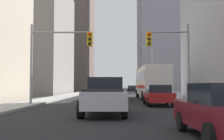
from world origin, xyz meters
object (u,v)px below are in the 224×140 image
cargo_van_beige (111,87)px  sedan_red (158,95)px  sedan_grey (109,94)px  sedan_green (112,91)px  sedan_black (132,89)px  traffic_signal_near_right (170,51)px  traffic_signal_near_left (58,50)px  pickup_truck_silver (104,96)px  city_bus (151,81)px

cargo_van_beige → sedan_red: cargo_van_beige is taller
sedan_grey → sedan_green: 11.97m
sedan_green → sedan_black: (3.64, 20.54, 0.00)m
sedan_green → traffic_signal_near_right: bearing=-72.7°
sedan_grey → sedan_black: (3.66, 32.51, 0.00)m
sedan_black → traffic_signal_near_left: (-7.36, -35.05, 3.31)m
pickup_truck_silver → traffic_signal_near_left: 7.68m
sedan_black → sedan_red: bearing=-90.0°
sedan_red → sedan_green: 14.73m
sedan_grey → cargo_van_beige: bearing=89.4°
sedan_red → traffic_signal_near_right: 3.36m
city_bus → sedan_grey: city_bus is taller
sedan_grey → sedan_green: bearing=89.9°
city_bus → cargo_van_beige: city_bus is taller
pickup_truck_silver → traffic_signal_near_right: traffic_signal_near_right is taller
traffic_signal_near_left → traffic_signal_near_right: same height
traffic_signal_near_left → pickup_truck_silver: bearing=-58.3°
sedan_grey → traffic_signal_near_right: traffic_signal_near_right is taller
sedan_green → sedan_red: bearing=-75.7°
traffic_signal_near_left → traffic_signal_near_right: size_ratio=1.00×
sedan_red → traffic_signal_near_left: size_ratio=0.70×
sedan_black → traffic_signal_near_right: bearing=-88.6°
sedan_red → sedan_green: same height
city_bus → sedan_green: bearing=134.8°
city_bus → sedan_red: city_bus is taller
pickup_truck_silver → cargo_van_beige: (0.08, 14.63, 0.35)m
pickup_truck_silver → sedan_green: bearing=89.9°
city_bus → sedan_green: 6.30m
cargo_van_beige → traffic_signal_near_right: bearing=-62.7°
city_bus → sedan_grey: (-4.39, -7.58, -1.16)m
city_bus → sedan_black: (-0.73, 24.93, -1.16)m
pickup_truck_silver → sedan_red: 7.22m
cargo_van_beige → sedan_green: cargo_van_beige is taller
sedan_grey → traffic_signal_near_left: 5.57m
pickup_truck_silver → traffic_signal_near_left: size_ratio=0.91×
pickup_truck_silver → traffic_signal_near_left: (-3.68, 5.96, 3.15)m
sedan_green → traffic_signal_near_left: traffic_signal_near_left is taller
city_bus → sedan_red: bearing=-94.1°
pickup_truck_silver → sedan_grey: pickup_truck_silver is taller
sedan_grey → traffic_signal_near_left: (-3.70, -2.54, 3.31)m
cargo_van_beige → sedan_grey: cargo_van_beige is taller
pickup_truck_silver → traffic_signal_near_right: (4.55, 5.96, 3.08)m
sedan_red → sedan_green: (-3.65, 14.27, 0.00)m
city_bus → traffic_signal_near_right: size_ratio=1.92×
city_bus → cargo_van_beige: size_ratio=2.20×
sedan_red → sedan_grey: 4.33m
city_bus → sedan_grey: bearing=-120.1°
pickup_truck_silver → sedan_green: size_ratio=1.28×
sedan_grey → sedan_black: same height
sedan_black → traffic_signal_near_right: (0.88, -35.05, 3.24)m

